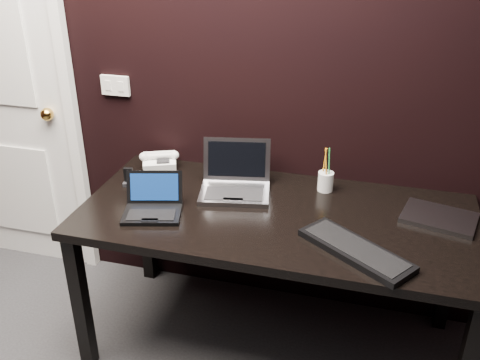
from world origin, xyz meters
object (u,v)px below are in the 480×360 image
(ext_keyboard, at_px, (356,250))
(silver_laptop, at_px, (235,184))
(desk_phone, at_px, (160,161))
(netbook, at_px, (153,206))
(mobile_phone, at_px, (129,179))
(desk, at_px, (276,228))
(pen_cup, at_px, (326,181))
(closed_laptop, at_px, (439,218))

(ext_keyboard, bearing_deg, silver_laptop, 148.02)
(silver_laptop, bearing_deg, desk_phone, 161.28)
(ext_keyboard, xyz_separation_m, desk_phone, (-1.02, 0.51, 0.02))
(netbook, height_order, ext_keyboard, netbook)
(ext_keyboard, xyz_separation_m, mobile_phone, (-1.08, 0.29, 0.02))
(desk, distance_m, pen_cup, 0.34)
(pen_cup, bearing_deg, closed_laptop, -15.91)
(silver_laptop, height_order, mobile_phone, silver_laptop)
(netbook, height_order, desk_phone, netbook)
(netbook, height_order, closed_laptop, netbook)
(ext_keyboard, height_order, closed_laptop, ext_keyboard)
(desk, height_order, mobile_phone, mobile_phone)
(desk, xyz_separation_m, desk_phone, (-0.66, 0.29, 0.11))
(ext_keyboard, relative_size, mobile_phone, 5.40)
(closed_laptop, xyz_separation_m, mobile_phone, (-1.40, -0.05, 0.02))
(desk_phone, bearing_deg, desk, -23.47)
(desk, distance_m, mobile_phone, 0.74)
(netbook, bearing_deg, closed_laptop, 12.52)
(netbook, relative_size, ext_keyboard, 0.63)
(closed_laptop, height_order, pen_cup, pen_cup)
(ext_keyboard, relative_size, desk_phone, 2.23)
(desk_phone, relative_size, mobile_phone, 2.42)
(desk, distance_m, desk_phone, 0.73)
(mobile_phone, distance_m, pen_cup, 0.93)
(netbook, distance_m, desk_phone, 0.45)
(ext_keyboard, bearing_deg, netbook, 174.72)
(netbook, bearing_deg, desk, 15.38)
(desk_phone, bearing_deg, silver_laptop, -18.72)
(silver_laptop, relative_size, mobile_phone, 4.23)
(mobile_phone, bearing_deg, desk_phone, 72.99)
(desk_phone, height_order, mobile_phone, desk_phone)
(netbook, bearing_deg, desk_phone, 109.28)
(desk, bearing_deg, ext_keyboard, -32.10)
(desk_phone, distance_m, mobile_phone, 0.23)
(silver_laptop, bearing_deg, mobile_phone, -172.33)
(netbook, xyz_separation_m, mobile_phone, (-0.22, 0.21, 0.00))
(silver_laptop, distance_m, mobile_phone, 0.51)
(desk, xyz_separation_m, closed_laptop, (0.67, 0.12, 0.09))
(ext_keyboard, xyz_separation_m, pen_cup, (-0.18, 0.49, 0.04))
(ext_keyboard, relative_size, pen_cup, 2.18)
(desk, relative_size, ext_keyboard, 3.66)
(netbook, height_order, silver_laptop, silver_laptop)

